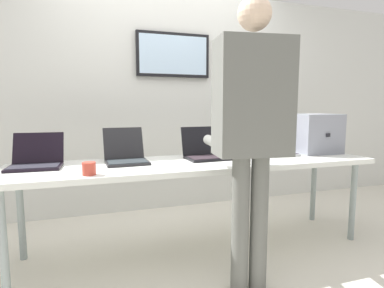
{
  "coord_description": "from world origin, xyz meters",
  "views": [
    {
      "loc": [
        -0.8,
        -2.28,
        1.16
      ],
      "look_at": [
        -0.01,
        0.13,
        0.85
      ],
      "focal_mm": 28.83,
      "sensor_mm": 36.0,
      "label": 1
    }
  ],
  "objects_px": {
    "laptop_station_1": "(126,155)",
    "laptop_station_3": "(272,148)",
    "workbench": "(199,167)",
    "laptop_station_0": "(36,159)",
    "laptop_station_2": "(205,151)",
    "equipment_box": "(313,133)",
    "coffee_mug": "(89,169)",
    "person": "(252,118)"
  },
  "relations": [
    {
      "from": "laptop_station_0",
      "to": "laptop_station_3",
      "type": "height_order",
      "value": "laptop_station_3"
    },
    {
      "from": "workbench",
      "to": "coffee_mug",
      "type": "height_order",
      "value": "coffee_mug"
    },
    {
      "from": "laptop_station_1",
      "to": "person",
      "type": "distance_m",
      "value": 1.06
    },
    {
      "from": "workbench",
      "to": "laptop_station_0",
      "type": "distance_m",
      "value": 1.2
    },
    {
      "from": "laptop_station_0",
      "to": "laptop_station_1",
      "type": "xyz_separation_m",
      "value": [
        0.63,
        -0.01,
        0.0
      ]
    },
    {
      "from": "workbench",
      "to": "laptop_station_1",
      "type": "distance_m",
      "value": 0.58
    },
    {
      "from": "laptop_station_1",
      "to": "person",
      "type": "bearing_deg",
      "value": -48.2
    },
    {
      "from": "equipment_box",
      "to": "laptop_station_0",
      "type": "bearing_deg",
      "value": 179.28
    },
    {
      "from": "workbench",
      "to": "laptop_station_1",
      "type": "relative_size",
      "value": 7.79
    },
    {
      "from": "person",
      "to": "laptop_station_1",
      "type": "bearing_deg",
      "value": 131.8
    },
    {
      "from": "equipment_box",
      "to": "laptop_station_0",
      "type": "distance_m",
      "value": 2.37
    },
    {
      "from": "laptop_station_1",
      "to": "person",
      "type": "height_order",
      "value": "person"
    },
    {
      "from": "laptop_station_3",
      "to": "laptop_station_2",
      "type": "bearing_deg",
      "value": -179.37
    },
    {
      "from": "equipment_box",
      "to": "laptop_station_3",
      "type": "bearing_deg",
      "value": 178.11
    },
    {
      "from": "laptop_station_2",
      "to": "laptop_station_0",
      "type": "bearing_deg",
      "value": 179.0
    },
    {
      "from": "laptop_station_0",
      "to": "person",
      "type": "distance_m",
      "value": 1.54
    },
    {
      "from": "laptop_station_1",
      "to": "laptop_station_2",
      "type": "bearing_deg",
      "value": -1.38
    },
    {
      "from": "laptop_station_3",
      "to": "equipment_box",
      "type": "bearing_deg",
      "value": -1.89
    },
    {
      "from": "laptop_station_1",
      "to": "laptop_station_3",
      "type": "distance_m",
      "value": 1.31
    },
    {
      "from": "person",
      "to": "coffee_mug",
      "type": "height_order",
      "value": "person"
    },
    {
      "from": "laptop_station_1",
      "to": "workbench",
      "type": "bearing_deg",
      "value": -13.34
    },
    {
      "from": "equipment_box",
      "to": "coffee_mug",
      "type": "bearing_deg",
      "value": -169.85
    },
    {
      "from": "laptop_station_0",
      "to": "laptop_station_3",
      "type": "distance_m",
      "value": 1.94
    },
    {
      "from": "workbench",
      "to": "laptop_station_1",
      "type": "bearing_deg",
      "value": 166.66
    },
    {
      "from": "laptop_station_2",
      "to": "workbench",
      "type": "bearing_deg",
      "value": -130.8
    },
    {
      "from": "equipment_box",
      "to": "person",
      "type": "height_order",
      "value": "person"
    },
    {
      "from": "equipment_box",
      "to": "coffee_mug",
      "type": "height_order",
      "value": "equipment_box"
    },
    {
      "from": "workbench",
      "to": "laptop_station_3",
      "type": "distance_m",
      "value": 0.77
    },
    {
      "from": "coffee_mug",
      "to": "equipment_box",
      "type": "bearing_deg",
      "value": 10.15
    },
    {
      "from": "laptop_station_2",
      "to": "person",
      "type": "relative_size",
      "value": 0.2
    },
    {
      "from": "laptop_station_0",
      "to": "laptop_station_2",
      "type": "height_order",
      "value": "laptop_station_2"
    },
    {
      "from": "workbench",
      "to": "coffee_mug",
      "type": "bearing_deg",
      "value": -163.16
    },
    {
      "from": "laptop_station_2",
      "to": "person",
      "type": "height_order",
      "value": "person"
    },
    {
      "from": "equipment_box",
      "to": "laptop_station_2",
      "type": "bearing_deg",
      "value": 179.63
    },
    {
      "from": "laptop_station_0",
      "to": "laptop_station_2",
      "type": "distance_m",
      "value": 1.29
    },
    {
      "from": "laptop_station_3",
      "to": "coffee_mug",
      "type": "xyz_separation_m",
      "value": [
        -1.58,
        -0.37,
        -0.01
      ]
    },
    {
      "from": "workbench",
      "to": "person",
      "type": "height_order",
      "value": "person"
    },
    {
      "from": "laptop_station_2",
      "to": "coffee_mug",
      "type": "bearing_deg",
      "value": -158.43
    },
    {
      "from": "workbench",
      "to": "laptop_station_0",
      "type": "bearing_deg",
      "value": 173.34
    },
    {
      "from": "equipment_box",
      "to": "laptop_station_1",
      "type": "xyz_separation_m",
      "value": [
        -1.74,
        0.02,
        -0.12
      ]
    },
    {
      "from": "laptop_station_0",
      "to": "laptop_station_2",
      "type": "relative_size",
      "value": 0.99
    },
    {
      "from": "laptop_station_0",
      "to": "person",
      "type": "bearing_deg",
      "value": -30.24
    }
  ]
}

